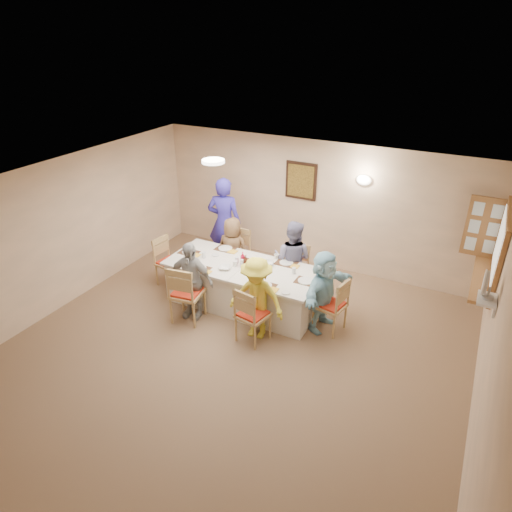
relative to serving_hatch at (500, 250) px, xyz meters
The scene contains 49 objects.
ground 4.28m from the serving_hatch, 143.22° to the right, with size 7.00×7.00×0.00m, color brown.
room_walls 4.01m from the serving_hatch, 143.22° to the right, with size 7.00×7.00×7.00m.
wall_picture 3.67m from the serving_hatch, 163.15° to the left, with size 0.62×0.05×0.72m.
wall_sconce 2.56m from the serving_hatch, 155.76° to the left, with size 0.26×0.09×0.18m, color white.
ceiling_light 4.41m from the serving_hatch, 167.93° to the right, with size 0.36×0.36×0.05m, color white.
serving_hatch is the anchor object (origin of this frame).
hatch_sill 0.54m from the serving_hatch, behind, with size 0.30×1.50×0.05m, color #935C35.
shutter_door 0.80m from the serving_hatch, 108.89° to the left, with size 0.55×0.04×1.00m, color #935C35.
fan_shelf 1.36m from the serving_hatch, 93.39° to the right, with size 0.22×0.36×0.03m, color white.
desk_fan 1.36m from the serving_hatch, 94.66° to the right, with size 0.30×0.30×0.28m, color #A5A5A8, non-canonical shape.
dining_table 3.96m from the serving_hatch, 166.01° to the right, with size 2.63×1.11×0.76m, color silver.
chair_back_left 4.41m from the serving_hatch, behind, with size 0.45×0.45×0.95m, color tan, non-canonical shape.
chair_back_right 3.27m from the serving_hatch, behind, with size 0.43×0.43×0.90m, color tan, non-canonical shape.
chair_front_left 4.73m from the serving_hatch, 158.16° to the right, with size 0.50×0.50×1.04m, color tan, non-canonical shape.
chair_front_right 3.68m from the serving_hatch, 150.91° to the right, with size 0.45×0.45×0.94m, color tan, non-canonical shape.
chair_left_end 5.42m from the serving_hatch, behind, with size 0.44×0.44×0.92m, color tan, non-canonical shape.
chair_right_end 2.55m from the serving_hatch, 156.75° to the right, with size 0.45×0.45×0.93m, color tan, non-canonical shape.
diner_back_left 4.38m from the serving_hatch, behind, with size 0.66×0.47×1.25m, color brown.
diner_back_right 3.20m from the serving_hatch, behind, with size 0.71×0.56×1.43m, color slate.
diner_front_left 4.65m from the serving_hatch, 159.56° to the right, with size 0.82×0.41×1.35m, color #9F9F9F.
diner_front_right 3.58m from the serving_hatch, 152.64° to the right, with size 0.90×0.55×1.35m, color yellow.
diner_right_end 2.59m from the serving_hatch, 157.95° to the right, with size 0.64×1.30×1.34m, color #A2DEF4.
caregiver 4.78m from the serving_hatch, behind, with size 0.75×0.58×1.82m, color #382FB5.
placemat_fl 4.55m from the serving_hatch, 162.66° to the right, with size 0.35×0.26×0.01m, color #472B19.
plate_fl 4.55m from the serving_hatch, 162.66° to the right, with size 0.24×0.24×0.01m, color white.
napkin_fl 4.40m from the serving_hatch, 161.32° to the right, with size 0.14×0.14×0.01m, color yellow.
placemat_fr 3.45m from the serving_hatch, 156.57° to the right, with size 0.36×0.26×0.01m, color #472B19.
plate_fr 3.45m from the serving_hatch, 156.57° to the right, with size 0.24×0.24×0.01m, color white.
napkin_fr 3.31m from the serving_hatch, 154.48° to the right, with size 0.14×0.14×0.01m, color yellow.
placemat_bl 4.38m from the serving_hatch, behind, with size 0.35×0.26×0.01m, color #472B19.
plate_bl 4.38m from the serving_hatch, behind, with size 0.25×0.25×0.02m, color white.
napkin_bl 4.21m from the serving_hatch, behind, with size 0.15×0.15×0.01m, color yellow.
placemat_br 3.22m from the serving_hatch, behind, with size 0.36×0.27×0.01m, color #472B19.
plate_br 3.21m from the serving_hatch, behind, with size 0.23×0.23×0.01m, color white.
napkin_br 3.05m from the serving_hatch, 169.31° to the right, with size 0.13×0.13×0.01m, color yellow.
placemat_le 4.93m from the serving_hatch, 169.14° to the right, with size 0.35×0.26×0.01m, color #472B19.
plate_le 4.93m from the serving_hatch, 169.14° to the right, with size 0.24×0.24×0.02m, color white.
napkin_le 4.77m from the serving_hatch, 168.13° to the right, with size 0.15×0.15×0.01m, color yellow.
placemat_re 2.83m from the serving_hatch, 160.32° to the right, with size 0.34×0.25×0.01m, color #472B19.
plate_re 2.83m from the serving_hatch, 160.32° to the right, with size 0.25×0.25×0.02m, color white.
napkin_re 2.68m from the serving_hatch, 157.93° to the right, with size 0.14×0.14×0.01m, color yellow.
teacup_a 4.70m from the serving_hatch, 164.84° to the right, with size 0.14×0.14×0.09m, color white.
teacup_b 3.41m from the serving_hatch, behind, with size 0.12×0.12×0.08m, color white.
bowl_a 4.14m from the serving_hatch, 163.62° to the right, with size 0.26×0.26×0.05m, color white.
bowl_b 3.48m from the serving_hatch, 168.21° to the right, with size 0.24×0.24×0.06m, color white.
condiment_ketchup 3.87m from the serving_hatch, 166.63° to the right, with size 0.11×0.11×0.23m, color #B40F2F.
condiment_brown 3.82m from the serving_hatch, 166.26° to the right, with size 0.10×0.10×0.20m, color #502415.
condiment_malt 3.74m from the serving_hatch, 164.53° to the right, with size 0.16×0.16×0.16m, color #502415.
drinking_glass 4.00m from the serving_hatch, 167.24° to the right, with size 0.07×0.07×0.10m, color silver.
Camera 1 is at (2.79, -4.38, 4.38)m, focal length 32.00 mm.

